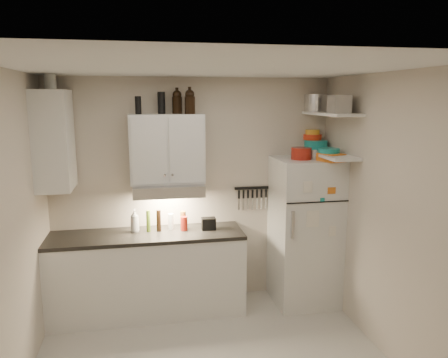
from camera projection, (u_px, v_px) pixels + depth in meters
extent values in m
cube|color=white|center=(214.00, 66.00, 3.37)|extent=(3.20, 3.00, 0.02)
cube|color=beige|center=(193.00, 191.00, 5.07)|extent=(3.20, 0.02, 2.60)
cube|color=beige|center=(6.00, 241.00, 3.31)|extent=(0.02, 3.00, 2.60)
cube|color=beige|center=(392.00, 219.00, 3.91)|extent=(0.02, 3.00, 2.60)
cube|color=white|center=(148.00, 275.00, 4.82)|extent=(2.10, 0.60, 0.88)
cube|color=black|center=(147.00, 235.00, 4.74)|extent=(2.10, 0.62, 0.04)
cube|color=white|center=(167.00, 149.00, 4.75)|extent=(0.80, 0.33, 0.75)
cube|color=white|center=(54.00, 140.00, 4.38)|extent=(0.33, 0.55, 1.00)
cube|color=silver|center=(168.00, 189.00, 4.76)|extent=(0.76, 0.46, 0.12)
cube|color=silver|center=(305.00, 231.00, 5.04)|extent=(0.70, 0.68, 1.70)
cube|color=white|center=(331.00, 114.00, 4.70)|extent=(0.30, 0.95, 0.03)
cube|color=white|center=(329.00, 154.00, 4.78)|extent=(0.30, 0.95, 0.03)
cube|color=black|center=(252.00, 188.00, 5.17)|extent=(0.42, 0.02, 0.03)
cylinder|color=maroon|center=(301.00, 153.00, 4.83)|extent=(0.25, 0.25, 0.13)
cube|color=orange|center=(331.00, 157.00, 4.67)|extent=(0.27, 0.30, 0.08)
cylinder|color=silver|center=(314.00, 155.00, 4.83)|extent=(0.08, 0.08, 0.10)
cylinder|color=silver|center=(316.00, 103.00, 5.02)|extent=(0.34, 0.34, 0.20)
cube|color=#AAAAAD|center=(338.00, 104.00, 4.55)|extent=(0.23, 0.21, 0.18)
cube|color=#AAAAAD|center=(339.00, 104.00, 4.40)|extent=(0.19, 0.19, 0.18)
cylinder|color=teal|center=(316.00, 145.00, 5.11)|extent=(0.27, 0.27, 0.11)
cylinder|color=red|center=(312.00, 137.00, 5.16)|extent=(0.22, 0.22, 0.06)
cylinder|color=gold|center=(313.00, 132.00, 5.15)|extent=(0.17, 0.17, 0.05)
cylinder|color=teal|center=(329.00, 151.00, 4.72)|extent=(0.28, 0.28, 0.06)
cylinder|color=black|center=(161.00, 103.00, 4.69)|extent=(0.11, 0.11, 0.24)
cylinder|color=black|center=(138.00, 105.00, 4.58)|extent=(0.08, 0.08, 0.19)
cylinder|color=silver|center=(50.00, 82.00, 4.29)|extent=(0.13, 0.13, 0.15)
imported|color=white|center=(135.00, 219.00, 4.77)|extent=(0.12, 0.13, 0.29)
cylinder|color=brown|center=(183.00, 220.00, 4.89)|extent=(0.07, 0.07, 0.20)
cylinder|color=#4F6E1B|center=(148.00, 221.00, 4.79)|extent=(0.05, 0.05, 0.24)
cylinder|color=black|center=(159.00, 221.00, 4.80)|extent=(0.06, 0.06, 0.24)
cylinder|color=silver|center=(171.00, 221.00, 4.88)|extent=(0.08, 0.08, 0.18)
cylinder|color=maroon|center=(184.00, 224.00, 4.83)|extent=(0.08, 0.08, 0.16)
cube|color=black|center=(208.00, 224.00, 4.87)|extent=(0.16, 0.11, 0.13)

